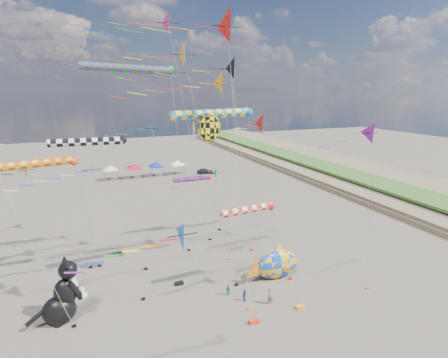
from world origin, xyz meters
TOP-DOWN VIEW (x-y plane):
  - delta_kite_0 at (10.36, 5.14)m, footprint 8.69×1.94m
  - delta_kite_1 at (-4.52, 23.60)m, footprint 10.48×1.88m
  - delta_kite_2 at (-2.46, 6.45)m, footprint 13.56×2.72m
  - delta_kite_3 at (-0.90, 11.52)m, footprint 13.00×2.16m
  - delta_kite_4 at (-6.14, -0.86)m, footprint 9.93×1.97m
  - delta_kite_6 at (-1.31, 22.00)m, footprint 15.52×2.94m
  - delta_kite_7 at (-11.65, 11.64)m, footprint 9.90×1.83m
  - delta_kite_8 at (7.53, 15.61)m, footprint 11.18×2.52m
  - delta_kite_9 at (2.66, 17.19)m, footprint 14.03×2.47m
  - delta_kite_10 at (-15.91, 19.95)m, footprint 9.28×1.85m
  - delta_kite_11 at (-1.95, 16.07)m, footprint 14.53×2.68m
  - delta_kite_12 at (2.83, 19.48)m, footprint 7.43×1.52m
  - windsock_0 at (2.18, 24.71)m, footprint 6.52×0.71m
  - windsock_1 at (-15.77, 19.94)m, footprint 10.07×0.86m
  - windsock_2 at (1.12, 13.87)m, footprint 9.74×0.87m
  - windsock_3 at (3.34, 10.48)m, footprint 7.01×0.76m
  - windsock_4 at (-5.69, 20.05)m, footprint 10.78×0.90m
  - windsock_5 at (-10.27, 17.30)m, footprint 8.34×0.79m
  - angelfish_kite at (-0.16, 12.59)m, footprint 3.74×3.02m
  - cat_inflatable at (-13.84, 11.18)m, footprint 4.52×2.95m
  - fish_inflatable at (6.64, 10.57)m, footprint 6.33×2.35m
  - person_adult at (3.65, 6.61)m, footprint 0.64×0.47m
  - child_green at (0.60, 9.30)m, footprint 0.63×0.59m
  - child_blue at (1.65, 7.90)m, footprint 0.69×0.66m
  - kite_bag_0 at (1.04, 4.69)m, footprint 0.90×0.44m
  - kite_bag_1 at (5.85, 4.93)m, footprint 0.90×0.44m
  - kite_bag_2 at (-3.28, 12.95)m, footprint 0.90×0.44m
  - tent_row at (1.50, 60.00)m, footprint 19.20×4.20m
  - parked_car at (15.03, 58.00)m, footprint 4.09×2.49m

SIDE VIEW (x-z plane):
  - kite_bag_0 at x=1.04m, z-range 0.00..0.30m
  - kite_bag_1 at x=5.85m, z-range 0.00..0.30m
  - kite_bag_2 at x=-3.28m, z-range 0.00..0.30m
  - child_green at x=0.60m, z-range 0.00..1.04m
  - child_blue at x=1.65m, z-range 0.00..1.16m
  - parked_car at x=15.03m, z-range 0.00..1.30m
  - person_adult at x=3.65m, z-range 0.00..1.63m
  - fish_inflatable at x=6.64m, z-range -0.52..3.47m
  - cat_inflatable at x=-13.84m, z-range 0.00..5.62m
  - tent_row at x=1.50m, z-range 1.25..5.05m
  - windsock_0 at x=2.18m, z-range 3.69..11.89m
  - windsock_3 at x=3.34m, z-range 3.76..12.13m
  - delta_kite_12 at x=2.83m, z-range 4.01..14.42m
  - delta_kite_4 at x=-6.14m, z-range 4.79..16.96m
  - delta_kite_10 at x=-15.91m, z-range 4.92..17.30m
  - windsock_1 at x=-15.77m, z-range 5.79..18.32m
  - delta_kite_7 at x=-11.65m, z-range 5.51..19.10m
  - windsock_5 at x=-10.27m, z-range 6.92..21.69m
  - delta_kite_1 at x=-4.52m, z-range 6.60..22.44m
  - delta_kite_8 at x=7.53m, z-range 6.90..23.73m
  - delta_kite_0 at x=10.36m, z-range 7.02..23.67m
  - angelfish_kite at x=-0.16m, z-range 7.07..24.12m
  - windsock_2 at x=1.12m, z-range 8.19..25.56m
  - delta_kite_3 at x=-0.90m, z-range 9.01..29.90m
  - delta_kite_9 at x=2.66m, z-range 9.75..32.36m
  - windsock_4 at x=-5.69m, z-range 10.33..32.04m
  - delta_kite_11 at x=-1.95m, z-range 10.29..34.07m
  - delta_kite_2 at x=-2.46m, z-range 10.80..35.65m
  - delta_kite_6 at x=-1.31m, z-range 12.29..40.33m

